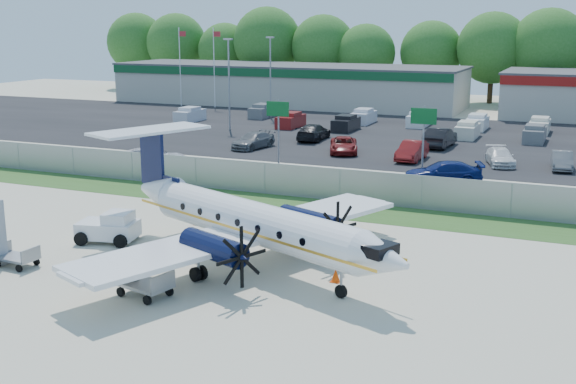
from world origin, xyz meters
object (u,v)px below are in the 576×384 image
at_px(aircraft, 249,221).
at_px(baggage_cart_near, 17,257).
at_px(pushback_tug, 110,227).
at_px(baggage_cart_far, 145,284).

xyz_separation_m(aircraft, baggage_cart_near, (-9.49, -4.15, -1.62)).
distance_m(pushback_tug, baggage_cart_far, 7.94).
distance_m(aircraft, baggage_cart_far, 5.63).
bearing_deg(aircraft, pushback_tug, 175.76).
height_order(aircraft, pushback_tug, aircraft).
bearing_deg(aircraft, baggage_cart_near, -156.40).
distance_m(aircraft, baggage_cart_near, 10.48).
height_order(aircraft, baggage_cart_far, aircraft).
height_order(aircraft, baggage_cart_near, aircraft).
relative_size(aircraft, baggage_cart_near, 9.09).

